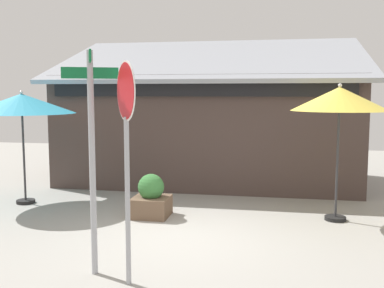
% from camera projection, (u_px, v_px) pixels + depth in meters
% --- Properties ---
extents(ground_plane, '(28.00, 28.00, 0.10)m').
position_uv_depth(ground_plane, '(186.00, 238.00, 8.52)').
color(ground_plane, '#9E9B93').
extents(cafe_building, '(8.95, 4.61, 4.44)m').
position_uv_depth(cafe_building, '(210.00, 126.00, 13.79)').
color(cafe_building, '#473833').
rests_on(cafe_building, ground).
extents(street_sign_post, '(0.74, 0.79, 3.27)m').
position_uv_depth(street_sign_post, '(92.00, 142.00, 6.53)').
color(street_sign_post, '#A8AAB2').
rests_on(street_sign_post, ground).
extents(stop_sign, '(0.48, 0.67, 3.10)m').
position_uv_depth(stop_sign, '(126.00, 129.00, 6.13)').
color(stop_sign, '#A8AAB2').
rests_on(stop_sign, ground).
extents(patio_umbrella_teal_left, '(2.52, 2.52, 2.72)m').
position_uv_depth(patio_umbrella_teal_left, '(22.00, 104.00, 10.78)').
color(patio_umbrella_teal_left, black).
rests_on(patio_umbrella_teal_left, ground).
extents(patio_umbrella_mustard_center, '(1.98, 1.98, 2.86)m').
position_uv_depth(patio_umbrella_mustard_center, '(340.00, 100.00, 9.29)').
color(patio_umbrella_mustard_center, black).
rests_on(patio_umbrella_mustard_center, ground).
extents(sidewalk_planter, '(0.78, 0.78, 0.93)m').
position_uv_depth(sidewalk_planter, '(151.00, 199.00, 9.83)').
color(sidewalk_planter, brown).
rests_on(sidewalk_planter, ground).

